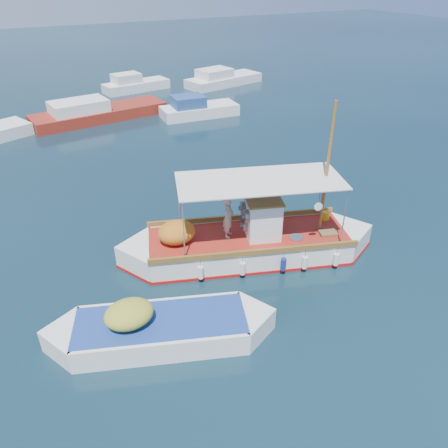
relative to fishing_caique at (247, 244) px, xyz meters
name	(u,v)px	position (x,y,z in m)	size (l,w,h in m)	color
ground	(254,254)	(0.32, -0.05, -0.55)	(160.00, 160.00, 0.00)	black
fishing_caique	(247,244)	(0.00, 0.00, 0.00)	(9.77, 4.93, 6.25)	white
dinghy	(159,331)	(-4.62, -2.74, -0.18)	(6.79, 3.57, 1.75)	white
bg_boat_n	(96,113)	(-1.36, 20.28, -0.05)	(10.07, 4.10, 1.80)	maroon
bg_boat_ne	(197,110)	(5.68, 17.73, -0.05)	(5.88, 2.57, 1.80)	silver
bg_boat_e	(222,80)	(11.76, 25.69, -0.05)	(7.92, 4.20, 1.80)	silver
bg_boat_far_n	(134,85)	(3.70, 27.33, -0.05)	(6.16, 2.89, 1.80)	silver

